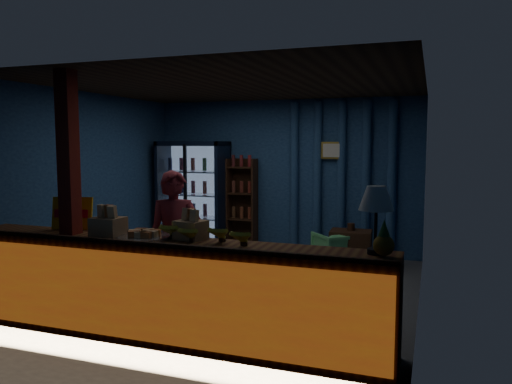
{
  "coord_description": "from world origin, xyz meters",
  "views": [
    {
      "loc": [
        2.41,
        -5.99,
        1.88
      ],
      "look_at": [
        0.35,
        -0.2,
        1.27
      ],
      "focal_mm": 35.0,
      "sensor_mm": 36.0,
      "label": 1
    }
  ],
  "objects_px": {
    "green_chair": "(335,249)",
    "pastry_tray": "(144,236)",
    "table_lamp": "(376,201)",
    "shopkeeper": "(175,243)"
  },
  "relations": [
    {
      "from": "green_chair",
      "to": "pastry_tray",
      "type": "relative_size",
      "value": 1.13
    },
    {
      "from": "green_chair",
      "to": "table_lamp",
      "type": "xyz_separation_m",
      "value": [
        0.92,
        -3.24,
        1.13
      ]
    },
    {
      "from": "green_chair",
      "to": "table_lamp",
      "type": "bearing_deg",
      "value": 65.4
    },
    {
      "from": "shopkeeper",
      "to": "pastry_tray",
      "type": "bearing_deg",
      "value": -113.09
    },
    {
      "from": "shopkeeper",
      "to": "pastry_tray",
      "type": "relative_size",
      "value": 3.08
    },
    {
      "from": "shopkeeper",
      "to": "pastry_tray",
      "type": "distance_m",
      "value": 0.66
    },
    {
      "from": "shopkeeper",
      "to": "green_chair",
      "type": "distance_m",
      "value": 3.01
    },
    {
      "from": "green_chair",
      "to": "pastry_tray",
      "type": "distance_m",
      "value": 3.61
    },
    {
      "from": "shopkeeper",
      "to": "table_lamp",
      "type": "height_order",
      "value": "shopkeeper"
    },
    {
      "from": "green_chair",
      "to": "pastry_tray",
      "type": "xyz_separation_m",
      "value": [
        -1.26,
        -3.31,
        0.71
      ]
    }
  ]
}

